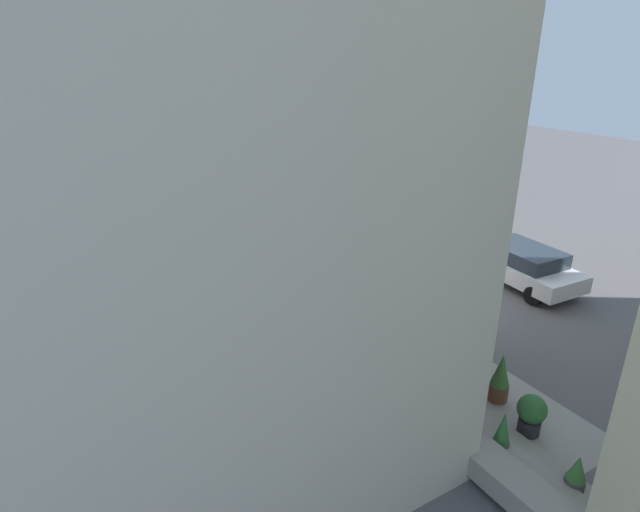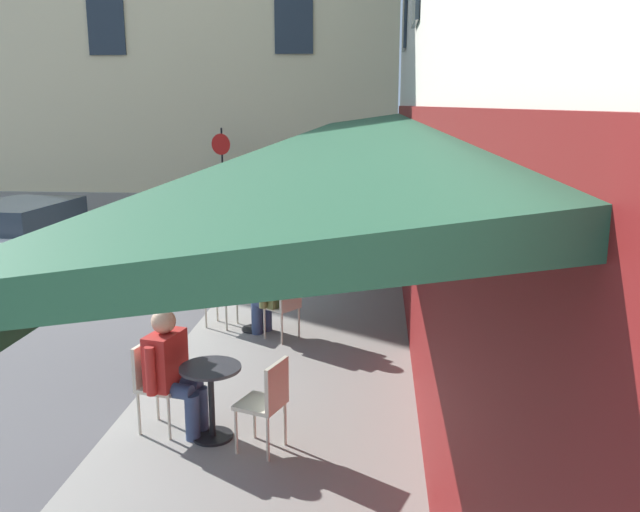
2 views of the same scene
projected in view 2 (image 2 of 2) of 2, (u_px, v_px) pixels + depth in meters
ground_plane at (138, 280)px, 12.61m from camera, size 70.00×70.00×0.00m
sidewalk_cafe_terrace at (296, 345)px, 9.17m from camera, size 20.50×3.20×0.01m
back_alley_steps at (382, 215)px, 18.58m from camera, size 2.40×1.75×0.60m
cafe_table_near_entrance at (211, 391)px, 6.51m from camera, size 0.60×0.60×0.75m
cafe_chair_cream_corner_left at (154, 378)px, 6.70m from camera, size 0.48×0.48×0.91m
cafe_chair_cream_corner_right at (268, 398)px, 6.24m from camera, size 0.51×0.51×0.91m
cafe_table_mid_terrace at (255, 298)px, 9.69m from camera, size 0.60×0.60×0.75m
cafe_chair_cream_under_awning at (216, 290)px, 9.89m from camera, size 0.49×0.49×0.91m
cafe_chair_cream_facing_street at (286, 302)px, 9.26m from camera, size 0.56×0.56×0.91m
seated_patron_in_olive at (275, 288)px, 9.37m from camera, size 0.65×0.67×1.34m
seated_companion_in_red at (172, 367)px, 6.60m from camera, size 0.63×0.58×1.28m
no_parking_sign at (222, 157)px, 18.78m from camera, size 0.19×0.57×2.60m
potted_plant_by_steps at (329, 210)px, 17.78m from camera, size 0.60×0.60×0.90m
potted_plant_entrance_right at (371, 208)px, 17.88m from camera, size 0.33×0.33×1.11m
potted_plant_under_sign at (358, 204)px, 19.19m from camera, size 0.36×0.36×0.93m
potted_plant_entrance_left at (314, 213)px, 16.73m from camera, size 0.44×0.44×1.19m
parked_car_white at (18, 235)px, 13.24m from camera, size 4.40×2.06×1.33m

